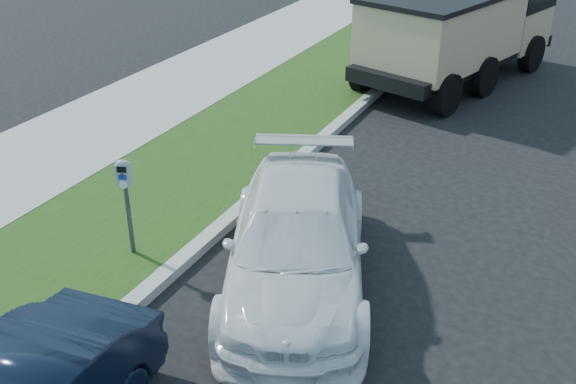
% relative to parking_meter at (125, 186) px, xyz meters
% --- Properties ---
extents(ground, '(120.00, 120.00, 0.00)m').
position_rel_parking_meter_xyz_m(ground, '(3.33, 0.23, -1.21)').
color(ground, black).
rests_on(ground, ground).
extents(streetside, '(6.12, 50.00, 0.15)m').
position_rel_parking_meter_xyz_m(streetside, '(-2.23, 2.23, -1.14)').
color(streetside, gray).
rests_on(streetside, ground).
extents(parking_meter, '(0.24, 0.20, 1.48)m').
position_rel_parking_meter_xyz_m(parking_meter, '(0.00, 0.00, 0.00)').
color(parking_meter, '#3F4247').
rests_on(parking_meter, ground).
extents(white_wagon, '(3.53, 4.98, 1.34)m').
position_rel_parking_meter_xyz_m(white_wagon, '(2.39, 0.62, -0.54)').
color(white_wagon, white).
rests_on(white_wagon, ground).
extents(dump_truck, '(3.94, 6.65, 2.46)m').
position_rel_parking_meter_xyz_m(dump_truck, '(2.18, 10.57, 0.17)').
color(dump_truck, black).
rests_on(dump_truck, ground).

